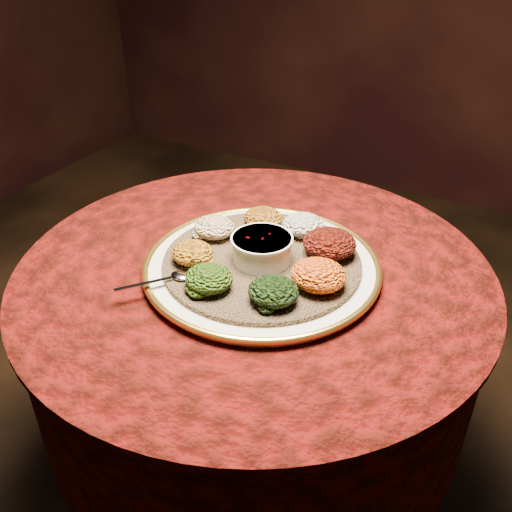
% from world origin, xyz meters
% --- Properties ---
extents(table, '(0.96, 0.96, 0.73)m').
position_xyz_m(table, '(0.00, 0.00, 0.55)').
color(table, black).
rests_on(table, ground).
extents(platter, '(0.47, 0.47, 0.02)m').
position_xyz_m(platter, '(0.02, -0.01, 0.75)').
color(platter, beige).
rests_on(platter, table).
extents(injera, '(0.43, 0.43, 0.01)m').
position_xyz_m(injera, '(0.02, -0.01, 0.76)').
color(injera, olive).
rests_on(injera, platter).
extents(stew_bowl, '(0.12, 0.12, 0.05)m').
position_xyz_m(stew_bowl, '(0.02, -0.01, 0.79)').
color(stew_bowl, silver).
rests_on(stew_bowl, injera).
extents(spoon, '(0.10, 0.11, 0.01)m').
position_xyz_m(spoon, '(-0.09, -0.14, 0.77)').
color(spoon, silver).
rests_on(spoon, injera).
extents(portion_ayib, '(0.09, 0.08, 0.04)m').
position_xyz_m(portion_ayib, '(0.05, 0.12, 0.78)').
color(portion_ayib, beige).
rests_on(portion_ayib, injera).
extents(portion_kitfo, '(0.11, 0.10, 0.05)m').
position_xyz_m(portion_kitfo, '(0.13, 0.07, 0.79)').
color(portion_kitfo, black).
rests_on(portion_kitfo, injera).
extents(portion_tikil, '(0.10, 0.10, 0.05)m').
position_xyz_m(portion_tikil, '(0.15, -0.04, 0.79)').
color(portion_tikil, '#AB6F0E').
rests_on(portion_tikil, injera).
extents(portion_gomen, '(0.09, 0.09, 0.04)m').
position_xyz_m(portion_gomen, '(0.10, -0.12, 0.78)').
color(portion_gomen, black).
rests_on(portion_gomen, injera).
extents(portion_mixveg, '(0.09, 0.08, 0.04)m').
position_xyz_m(portion_mixveg, '(-0.02, -0.14, 0.78)').
color(portion_mixveg, '#9F230A').
rests_on(portion_mixveg, injera).
extents(portion_kik, '(0.08, 0.08, 0.04)m').
position_xyz_m(portion_kik, '(-0.09, -0.08, 0.78)').
color(portion_kik, '#C07E11').
rests_on(portion_kik, injera).
extents(portion_timatim, '(0.09, 0.08, 0.04)m').
position_xyz_m(portion_timatim, '(-0.11, 0.03, 0.78)').
color(portion_timatim, maroon).
rests_on(portion_timatim, injera).
extents(portion_shiro, '(0.08, 0.08, 0.04)m').
position_xyz_m(portion_shiro, '(-0.04, 0.11, 0.78)').
color(portion_shiro, '#9F6313').
rests_on(portion_shiro, injera).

